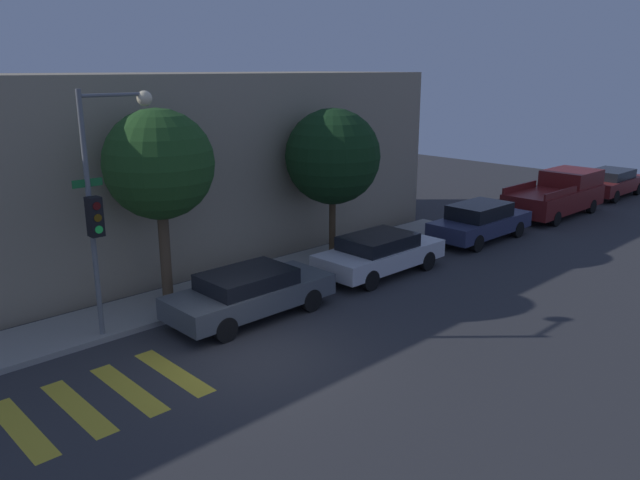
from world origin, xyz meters
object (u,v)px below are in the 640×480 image
sedan_near_corner (250,292)px  tree_near_corner (159,165)px  traffic_light_pole (105,187)px  pickup_truck (558,194)px  sedan_far_end (480,221)px  tree_midblock (333,157)px  sedan_tail_of_row (611,182)px  sedan_middle (380,253)px

sedan_near_corner → tree_near_corner: tree_near_corner is taller
sedan_near_corner → tree_near_corner: bearing=115.0°
traffic_light_pole → pickup_truck: traffic_light_pole is taller
sedan_far_end → tree_midblock: size_ratio=0.90×
sedan_tail_of_row → tree_midblock: tree_midblock is taller
sedan_near_corner → pickup_truck: pickup_truck is taller
sedan_near_corner → sedan_middle: sedan_middle is taller
sedan_near_corner → tree_midblock: bearing=23.4°
traffic_light_pole → tree_midblock: traffic_light_pole is taller
sedan_far_end → tree_near_corner: tree_near_corner is taller
pickup_truck → tree_near_corner: tree_near_corner is taller
sedan_middle → pickup_truck: pickup_truck is taller
sedan_tail_of_row → tree_midblock: 17.79m
sedan_near_corner → sedan_middle: 5.10m
traffic_light_pole → tree_midblock: bearing=7.0°
pickup_truck → tree_near_corner: size_ratio=1.04×
tree_near_corner → tree_midblock: 6.37m
sedan_tail_of_row → sedan_near_corner: bearing=180.0°
traffic_light_pole → sedan_far_end: size_ratio=1.28×
tree_near_corner → tree_midblock: (6.36, 0.00, -0.39)m
sedan_far_end → sedan_tail_of_row: size_ratio=0.99×
pickup_truck → tree_midblock: size_ratio=1.09×
tree_near_corner → tree_midblock: tree_near_corner is taller
sedan_tail_of_row → pickup_truck: bearing=180.0°
pickup_truck → sedan_middle: bearing=-180.0°
sedan_middle → sedan_far_end: 5.72m
sedan_far_end → pickup_truck: pickup_truck is taller
sedan_middle → sedan_tail_of_row: sedan_tail_of_row is taller
sedan_near_corner → sedan_middle: size_ratio=1.02×
sedan_near_corner → sedan_tail_of_row: sedan_tail_of_row is taller
sedan_middle → sedan_tail_of_row: bearing=0.0°
sedan_middle → sedan_far_end: bearing=0.0°
tree_near_corner → sedan_middle: bearing=-20.4°
sedan_near_corner → pickup_truck: (17.02, 0.00, 0.23)m
sedan_middle → tree_near_corner: bearing=159.6°
pickup_truck → tree_midblock: tree_midblock is taller
sedan_near_corner → traffic_light_pole: bearing=157.4°
sedan_middle → tree_midblock: tree_midblock is taller
traffic_light_pole → tree_midblock: 8.41m
pickup_truck → sedan_tail_of_row: pickup_truck is taller
sedan_near_corner → sedan_far_end: (10.81, 0.00, 0.06)m
sedan_near_corner → sedan_tail_of_row: bearing=0.0°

